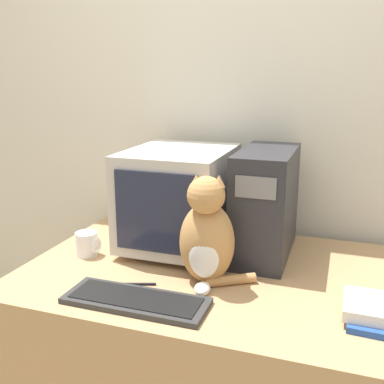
{
  "coord_description": "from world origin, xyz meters",
  "views": [
    {
      "loc": [
        0.42,
        -1.0,
        1.4
      ],
      "look_at": [
        -0.09,
        0.5,
        0.98
      ],
      "focal_mm": 42.0,
      "sensor_mm": 36.0,
      "label": 1
    }
  ],
  "objects_px": {
    "computer_tower": "(266,203)",
    "crt_monitor": "(179,198)",
    "mug": "(87,244)",
    "cat": "(207,237)",
    "pen": "(133,284)",
    "book_stack": "(370,310)",
    "keyboard": "(136,300)"
  },
  "relations": [
    {
      "from": "cat",
      "to": "pen",
      "type": "distance_m",
      "value": 0.3
    },
    {
      "from": "book_stack",
      "to": "pen",
      "type": "height_order",
      "value": "book_stack"
    },
    {
      "from": "mug",
      "to": "crt_monitor",
      "type": "bearing_deg",
      "value": 34.07
    },
    {
      "from": "mug",
      "to": "cat",
      "type": "bearing_deg",
      "value": -7.77
    },
    {
      "from": "crt_monitor",
      "to": "keyboard",
      "type": "xyz_separation_m",
      "value": [
        0.04,
        -0.49,
        -0.2
      ]
    },
    {
      "from": "cat",
      "to": "pen",
      "type": "bearing_deg",
      "value": -164.19
    },
    {
      "from": "cat",
      "to": "pen",
      "type": "height_order",
      "value": "cat"
    },
    {
      "from": "crt_monitor",
      "to": "pen",
      "type": "distance_m",
      "value": 0.43
    },
    {
      "from": "cat",
      "to": "book_stack",
      "type": "distance_m",
      "value": 0.54
    },
    {
      "from": "crt_monitor",
      "to": "cat",
      "type": "distance_m",
      "value": 0.35
    },
    {
      "from": "computer_tower",
      "to": "book_stack",
      "type": "relative_size",
      "value": 2.01
    },
    {
      "from": "crt_monitor",
      "to": "keyboard",
      "type": "height_order",
      "value": "crt_monitor"
    },
    {
      "from": "crt_monitor",
      "to": "mug",
      "type": "relative_size",
      "value": 5.09
    },
    {
      "from": "keyboard",
      "to": "cat",
      "type": "bearing_deg",
      "value": 52.61
    },
    {
      "from": "computer_tower",
      "to": "book_stack",
      "type": "distance_m",
      "value": 0.57
    },
    {
      "from": "computer_tower",
      "to": "cat",
      "type": "distance_m",
      "value": 0.34
    },
    {
      "from": "book_stack",
      "to": "crt_monitor",
      "type": "bearing_deg",
      "value": 154.16
    },
    {
      "from": "computer_tower",
      "to": "crt_monitor",
      "type": "bearing_deg",
      "value": -174.25
    },
    {
      "from": "book_stack",
      "to": "pen",
      "type": "relative_size",
      "value": 1.44
    },
    {
      "from": "mug",
      "to": "computer_tower",
      "type": "bearing_deg",
      "value": 20.43
    },
    {
      "from": "pen",
      "to": "keyboard",
      "type": "bearing_deg",
      "value": -59.7
    },
    {
      "from": "keyboard",
      "to": "cat",
      "type": "relative_size",
      "value": 1.19
    },
    {
      "from": "keyboard",
      "to": "computer_tower",
      "type": "bearing_deg",
      "value": 60.04
    },
    {
      "from": "computer_tower",
      "to": "keyboard",
      "type": "distance_m",
      "value": 0.64
    },
    {
      "from": "crt_monitor",
      "to": "cat",
      "type": "xyz_separation_m",
      "value": [
        0.2,
        -0.28,
        -0.04
      ]
    },
    {
      "from": "keyboard",
      "to": "mug",
      "type": "bearing_deg",
      "value": 140.68
    },
    {
      "from": "cat",
      "to": "crt_monitor",
      "type": "bearing_deg",
      "value": 117.3
    },
    {
      "from": "keyboard",
      "to": "pen",
      "type": "relative_size",
      "value": 3.03
    },
    {
      "from": "computer_tower",
      "to": "book_stack",
      "type": "height_order",
      "value": "computer_tower"
    },
    {
      "from": "book_stack",
      "to": "mug",
      "type": "height_order",
      "value": "mug"
    },
    {
      "from": "book_stack",
      "to": "keyboard",
      "type": "bearing_deg",
      "value": -168.32
    },
    {
      "from": "crt_monitor",
      "to": "book_stack",
      "type": "bearing_deg",
      "value": -25.84
    }
  ]
}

